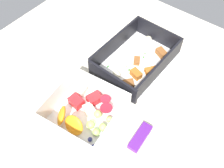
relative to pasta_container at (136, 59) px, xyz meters
The scene contains 4 objects.
table_surface 12.42cm from the pasta_container, ahead, with size 80.00×80.00×2.00cm, color beige.
pasta_container is the anchor object (origin of this frame).
fruit_bowl 20.62cm from the pasta_container, ahead, with size 16.79×17.34×6.23cm.
candy_bar 21.63cm from the pasta_container, 37.11° to the left, with size 7.00×2.40×1.20cm, color #51197A.
Camera 1 is at (27.32, 22.35, 53.68)cm, focal length 40.51 mm.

